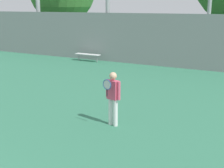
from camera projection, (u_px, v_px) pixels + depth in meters
The scene contains 3 objects.
tennis_player at pixel (113, 96), 9.50m from camera, with size 0.54×0.45×1.69m.
bench_courtside_far at pixel (88, 55), 20.74m from camera, with size 1.80×0.40×0.48m.
back_fence at pixel (172, 41), 18.45m from camera, with size 32.21×0.06×3.16m.
Camera 1 is at (5.69, -2.15, 3.63)m, focal length 50.00 mm.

